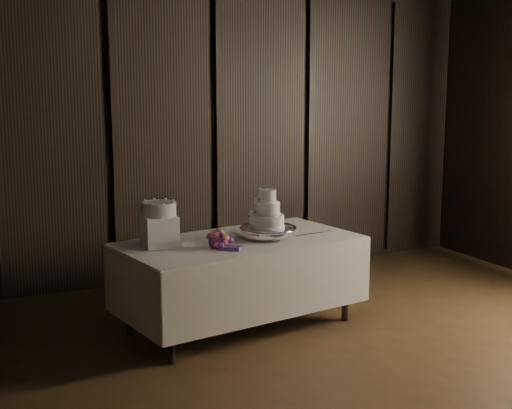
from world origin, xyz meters
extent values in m
cube|color=black|center=(0.00, 0.00, -0.02)|extent=(6.04, 7.04, 0.04)
cube|color=black|center=(0.00, 3.52, 1.50)|extent=(6.04, 0.04, 3.04)
cube|color=#EFE4CE|center=(-0.47, 1.85, 0.76)|extent=(2.12, 1.34, 0.01)
cube|color=white|center=(-0.47, 1.85, 0.35)|extent=(1.95, 1.19, 0.71)
cylinder|color=silver|center=(-0.22, 1.83, 0.81)|extent=(0.61, 0.61, 0.09)
cylinder|color=white|center=(-0.22, 1.83, 0.90)|extent=(0.27, 0.27, 0.11)
cylinder|color=white|center=(-0.22, 1.83, 1.01)|extent=(0.20, 0.20, 0.11)
cylinder|color=white|center=(-0.22, 1.83, 1.12)|extent=(0.14, 0.14, 0.11)
cube|color=white|center=(-1.15, 1.92, 0.89)|extent=(0.27, 0.27, 0.25)
cylinder|color=white|center=(-1.15, 1.92, 1.07)|extent=(0.35, 0.35, 0.11)
cube|color=silver|center=(0.15, 1.78, 0.77)|extent=(0.37, 0.06, 0.01)
camera|label=1|loc=(-2.79, -3.47, 2.09)|focal=50.00mm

